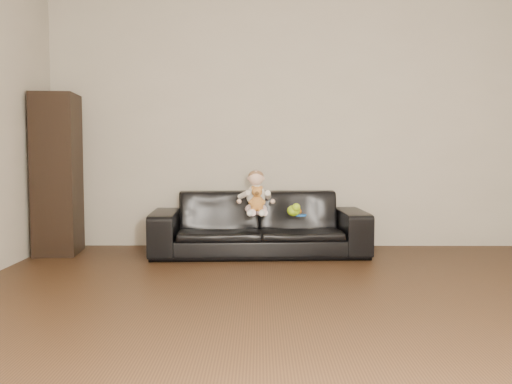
{
  "coord_description": "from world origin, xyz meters",
  "views": [
    {
      "loc": [
        -0.28,
        -3.32,
        1.02
      ],
      "look_at": [
        -0.32,
        2.15,
        0.62
      ],
      "focal_mm": 40.0,
      "sensor_mm": 36.0,
      "label": 1
    }
  ],
  "objects_px": {
    "baby": "(256,195)",
    "toy_blue_disc": "(301,215)",
    "sofa": "(259,223)",
    "toy_green": "(294,211)",
    "toy_rattle": "(298,211)",
    "cabinet": "(57,174)",
    "teddy_bear": "(257,199)"
  },
  "relations": [
    {
      "from": "toy_green",
      "to": "toy_rattle",
      "type": "xyz_separation_m",
      "value": [
        0.05,
        0.12,
        -0.02
      ]
    },
    {
      "from": "baby",
      "to": "sofa",
      "type": "bearing_deg",
      "value": 58.56
    },
    {
      "from": "teddy_bear",
      "to": "toy_green",
      "type": "relative_size",
      "value": 1.6
    },
    {
      "from": "sofa",
      "to": "toy_green",
      "type": "height_order",
      "value": "sofa"
    },
    {
      "from": "toy_green",
      "to": "toy_blue_disc",
      "type": "bearing_deg",
      "value": 15.0
    },
    {
      "from": "toy_green",
      "to": "toy_blue_disc",
      "type": "relative_size",
      "value": 1.4
    },
    {
      "from": "sofa",
      "to": "teddy_bear",
      "type": "height_order",
      "value": "teddy_bear"
    },
    {
      "from": "cabinet",
      "to": "toy_blue_disc",
      "type": "bearing_deg",
      "value": -11.8
    },
    {
      "from": "cabinet",
      "to": "toy_blue_disc",
      "type": "relative_size",
      "value": 14.62
    },
    {
      "from": "toy_green",
      "to": "sofa",
      "type": "bearing_deg",
      "value": 145.76
    },
    {
      "from": "sofa",
      "to": "baby",
      "type": "distance_m",
      "value": 0.31
    },
    {
      "from": "toy_rattle",
      "to": "baby",
      "type": "bearing_deg",
      "value": -179.17
    },
    {
      "from": "cabinet",
      "to": "baby",
      "type": "xyz_separation_m",
      "value": [
        1.96,
        -0.15,
        -0.2
      ]
    },
    {
      "from": "baby",
      "to": "teddy_bear",
      "type": "xyz_separation_m",
      "value": [
        0.01,
        -0.13,
        -0.03
      ]
    },
    {
      "from": "baby",
      "to": "toy_blue_disc",
      "type": "relative_size",
      "value": 3.97
    },
    {
      "from": "baby",
      "to": "toy_blue_disc",
      "type": "xyz_separation_m",
      "value": [
        0.42,
        -0.09,
        -0.18
      ]
    },
    {
      "from": "toy_green",
      "to": "toy_rattle",
      "type": "height_order",
      "value": "toy_green"
    },
    {
      "from": "sofa",
      "to": "baby",
      "type": "relative_size",
      "value": 4.9
    },
    {
      "from": "baby",
      "to": "toy_blue_disc",
      "type": "distance_m",
      "value": 0.47
    },
    {
      "from": "teddy_bear",
      "to": "baby",
      "type": "bearing_deg",
      "value": 69.41
    },
    {
      "from": "cabinet",
      "to": "baby",
      "type": "bearing_deg",
      "value": -10.38
    },
    {
      "from": "toy_rattle",
      "to": "cabinet",
      "type": "bearing_deg",
      "value": 176.59
    },
    {
      "from": "toy_rattle",
      "to": "toy_blue_disc",
      "type": "xyz_separation_m",
      "value": [
        0.02,
        -0.1,
        -0.02
      ]
    },
    {
      "from": "cabinet",
      "to": "baby",
      "type": "relative_size",
      "value": 3.68
    },
    {
      "from": "baby",
      "to": "toy_rattle",
      "type": "height_order",
      "value": "baby"
    },
    {
      "from": "cabinet",
      "to": "toy_rattle",
      "type": "height_order",
      "value": "cabinet"
    },
    {
      "from": "teddy_bear",
      "to": "toy_green",
      "type": "xyz_separation_m",
      "value": [
        0.35,
        0.02,
        -0.11
      ]
    },
    {
      "from": "toy_rattle",
      "to": "toy_blue_disc",
      "type": "relative_size",
      "value": 0.6
    },
    {
      "from": "teddy_bear",
      "to": "toy_blue_disc",
      "type": "distance_m",
      "value": 0.44
    },
    {
      "from": "teddy_bear",
      "to": "toy_green",
      "type": "distance_m",
      "value": 0.36
    },
    {
      "from": "sofa",
      "to": "cabinet",
      "type": "bearing_deg",
      "value": 176.05
    },
    {
      "from": "baby",
      "to": "toy_rattle",
      "type": "relative_size",
      "value": 6.67
    }
  ]
}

